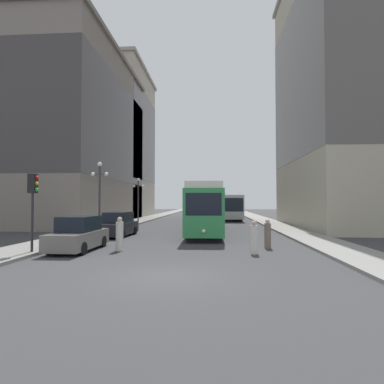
# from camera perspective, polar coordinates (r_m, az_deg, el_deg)

# --- Properties ---
(ground_plane) EXTENTS (200.00, 200.00, 0.00)m
(ground_plane) POSITION_cam_1_polar(r_m,az_deg,el_deg) (11.51, -4.34, -14.78)
(ground_plane) COLOR #38383A
(sidewalk_left) EXTENTS (2.91, 120.00, 0.15)m
(sidewalk_left) POSITION_cam_1_polar(r_m,az_deg,el_deg) (52.12, -7.09, -4.49)
(sidewalk_left) COLOR gray
(sidewalk_left) RESTS_ON ground
(sidewalk_right) EXTENTS (2.91, 120.00, 0.15)m
(sidewalk_right) POSITION_cam_1_polar(r_m,az_deg,el_deg) (51.60, 11.48, -4.50)
(sidewalk_right) COLOR gray
(sidewalk_right) RESTS_ON ground
(streetcar) EXTENTS (2.73, 14.57, 3.89)m
(streetcar) POSITION_cam_1_polar(r_m,az_deg,el_deg) (26.77, 2.48, -2.80)
(streetcar) COLOR black
(streetcar) RESTS_ON ground
(transit_bus) EXTENTS (2.68, 12.48, 3.45)m
(transit_bus) POSITION_cam_1_polar(r_m,az_deg,el_deg) (46.61, 6.99, -2.52)
(transit_bus) COLOR black
(transit_bus) RESTS_ON ground
(parked_car_left_near) EXTENTS (2.07, 4.78, 1.82)m
(parked_car_left_near) POSITION_cam_1_polar(r_m,az_deg,el_deg) (24.73, -13.05, -5.76)
(parked_car_left_near) COLOR black
(parked_car_left_near) RESTS_ON ground
(parked_car_left_mid) EXTENTS (1.92, 4.47, 1.82)m
(parked_car_left_mid) POSITION_cam_1_polar(r_m,az_deg,el_deg) (18.18, -19.56, -7.18)
(parked_car_left_mid) COLOR black
(parked_car_left_mid) RESTS_ON ground
(pedestrian_crossing_near) EXTENTS (0.37, 0.37, 1.65)m
(pedestrian_crossing_near) POSITION_cam_1_polar(r_m,az_deg,el_deg) (16.33, 11.03, -8.13)
(pedestrian_crossing_near) COLOR beige
(pedestrian_crossing_near) RESTS_ON ground
(pedestrian_crossing_far) EXTENTS (0.40, 0.40, 1.79)m
(pedestrian_crossing_far) POSITION_cam_1_polar(r_m,az_deg,el_deg) (17.46, -12.80, -7.50)
(pedestrian_crossing_far) COLOR beige
(pedestrian_crossing_far) RESTS_ON ground
(pedestrian_on_sidewalk) EXTENTS (0.36, 0.36, 1.63)m
(pedestrian_on_sidewalk) POSITION_cam_1_polar(r_m,az_deg,el_deg) (18.43, 13.35, -7.42)
(pedestrian_on_sidewalk) COLOR #6B5B4C
(pedestrian_on_sidewalk) RESTS_ON ground
(traffic_light_near_left) EXTENTS (0.47, 0.36, 3.82)m
(traffic_light_near_left) POSITION_cam_1_polar(r_m,az_deg,el_deg) (17.53, -26.50, 0.05)
(traffic_light_near_left) COLOR #232328
(traffic_light_near_left) RESTS_ON sidewalk_left
(lamp_post_left_near) EXTENTS (1.41, 0.36, 5.63)m
(lamp_post_left_near) POSITION_cam_1_polar(r_m,az_deg,el_deg) (26.48, -16.16, 1.01)
(lamp_post_left_near) COLOR #333338
(lamp_post_left_near) RESTS_ON sidewalk_left
(lamp_post_left_far) EXTENTS (1.41, 0.36, 5.27)m
(lamp_post_left_far) POSITION_cam_1_polar(r_m,az_deg,el_deg) (38.93, -9.57, -0.20)
(lamp_post_left_far) COLOR #333338
(lamp_post_left_far) RESTS_ON sidewalk_left
(building_left_corner) EXTENTS (14.74, 24.11, 20.82)m
(building_left_corner) POSITION_cam_1_polar(r_m,az_deg,el_deg) (43.26, -21.71, 9.19)
(building_left_corner) COLOR slate
(building_left_corner) RESTS_ON ground
(building_left_midblock) EXTENTS (14.51, 17.12, 24.66)m
(building_left_midblock) POSITION_cam_1_polar(r_m,az_deg,el_deg) (56.53, -15.25, 8.62)
(building_left_midblock) COLOR #A89E8E
(building_left_midblock) RESTS_ON ground
(building_right_corner) EXTENTS (15.50, 19.28, 27.65)m
(building_right_corner) POSITION_cam_1_polar(r_m,az_deg,el_deg) (38.52, 28.90, 16.08)
(building_right_corner) COLOR #B2A893
(building_right_corner) RESTS_ON ground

